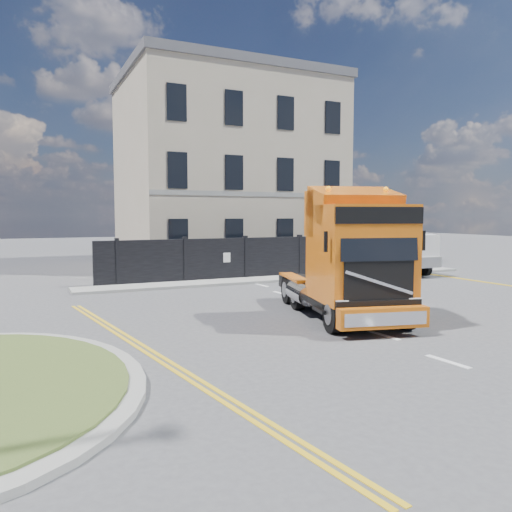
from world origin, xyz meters
TOP-DOWN VIEW (x-y plane):
  - ground at (0.00, 0.00)m, footprint 120.00×120.00m
  - hoarding_fence at (6.55, 9.00)m, footprint 18.80×0.25m
  - georgian_building at (6.00, 16.50)m, footprint 12.30×10.30m
  - tree at (14.38, 12.10)m, footprint 3.20×3.20m
  - pavement_far at (6.00, 8.10)m, footprint 20.00×1.60m
  - truck at (2.96, -0.96)m, footprint 3.77×6.69m
  - flatbed_pickup at (11.88, 7.02)m, footprint 2.28×5.16m

SIDE VIEW (x-z plane):
  - ground at x=0.00m, z-range 0.00..0.00m
  - pavement_far at x=6.00m, z-range 0.00..0.12m
  - hoarding_fence at x=6.55m, z-range 0.00..2.00m
  - flatbed_pickup at x=11.88m, z-range 0.08..2.20m
  - truck at x=2.96m, z-range -0.20..3.59m
  - tree at x=14.38m, z-range 0.65..5.45m
  - georgian_building at x=6.00m, z-range -0.63..12.17m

